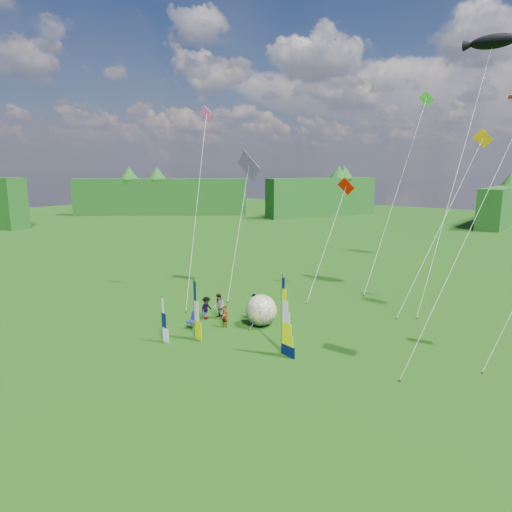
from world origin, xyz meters
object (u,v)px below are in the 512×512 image
Objects in this scene: bol_inflatable at (261,310)px; spectator_b at (219,306)px; spectator_d at (254,306)px; side_banner_left at (194,310)px; side_banner_far at (162,320)px; camp_chair at (192,320)px; kite_whale at (459,159)px; feather_banner_main at (282,316)px; spectator_c at (206,308)px; spectator_a at (225,317)px.

spectator_b is (-3.29, -0.75, -0.17)m from bol_inflatable.
side_banner_left is at bearing 96.54° from spectator_d.
bol_inflatable is (1.96, 4.55, -0.81)m from side_banner_left.
side_banner_far is at bearing -63.56° from spectator_b.
camp_chair is 0.05× the size of kite_whale.
feather_banner_main is 7.77m from spectator_b.
spectator_c is at bearing -160.40° from bol_inflatable.
side_banner_left is at bearing -153.56° from spectator_c.
feather_banner_main is 5.24m from bol_inflatable.
side_banner_far reaches higher than bol_inflatable.
spectator_b is (-0.12, 5.47, -0.51)m from side_banner_far.
feather_banner_main reaches higher than spectator_d.
spectator_d reaches higher than spectator_a.
side_banner_far is at bearing -84.97° from camp_chair.
kite_whale is at bearing 67.79° from side_banner_far.
bol_inflatable is at bearing -75.78° from spectator_c.
bol_inflatable is 1.85m from spectator_d.
bol_inflatable is 1.94× the size of camp_chair.
spectator_b is 1.10× the size of spectator_c.
side_banner_far is 2.96m from camp_chair.
spectator_d is at bearing 101.51° from side_banner_left.
kite_whale reaches higher than spectator_b.
kite_whale is at bearing 76.29° from spectator_b.
spectator_b is 1.65× the size of camp_chair.
side_banner_left is 23.55m from kite_whale.
feather_banner_main is 6.05m from side_banner_left.
side_banner_left is at bearing -45.43° from spectator_b.
bol_inflatable reaches higher than spectator_c.
side_banner_far is at bearing -108.77° from kite_whale.
side_banner_far is 1.31× the size of bol_inflatable.
side_banner_far is 1.91× the size of spectator_a.
side_banner_left reaches higher than spectator_a.
kite_whale reaches higher than spectator_a.
spectator_a is 0.84× the size of spectator_d.
spectator_d is 19.65m from kite_whale.
side_banner_left is at bearing -108.20° from kite_whale.
feather_banner_main is 7.76m from side_banner_far.
kite_whale is (4.77, 17.34, 9.20)m from feather_banner_main.
feather_banner_main is 2.12× the size of bol_inflatable.
spectator_b is at bearing 56.83° from spectator_d.
spectator_a is at bearing -9.70° from spectator_b.
feather_banner_main reaches higher than camp_chair.
bol_inflatable is 0.10× the size of kite_whale.
bol_inflatable is at bearing -110.14° from kite_whale.
spectator_b is at bearing 88.14° from camp_chair.
kite_whale is (10.67, 18.66, 9.63)m from side_banner_left.
feather_banner_main is 4.12× the size of camp_chair.
side_banner_far reaches higher than camp_chair.
kite_whale is at bearing 86.49° from feather_banner_main.
spectator_d is (0.48, 5.65, -1.02)m from side_banner_left.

